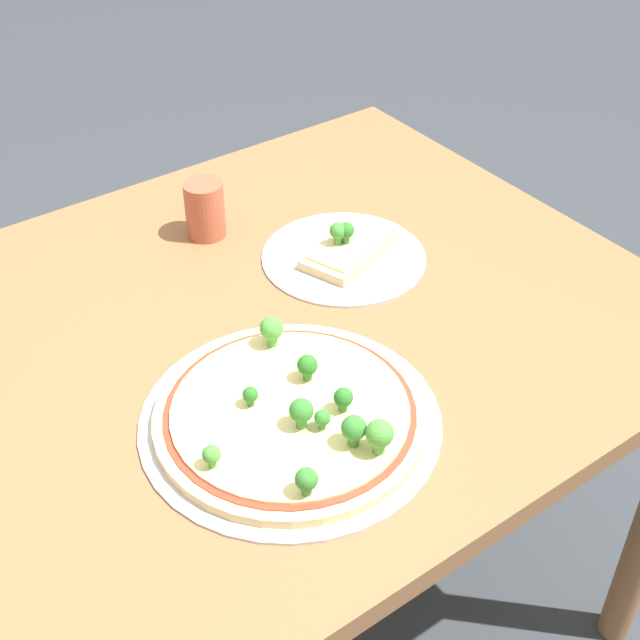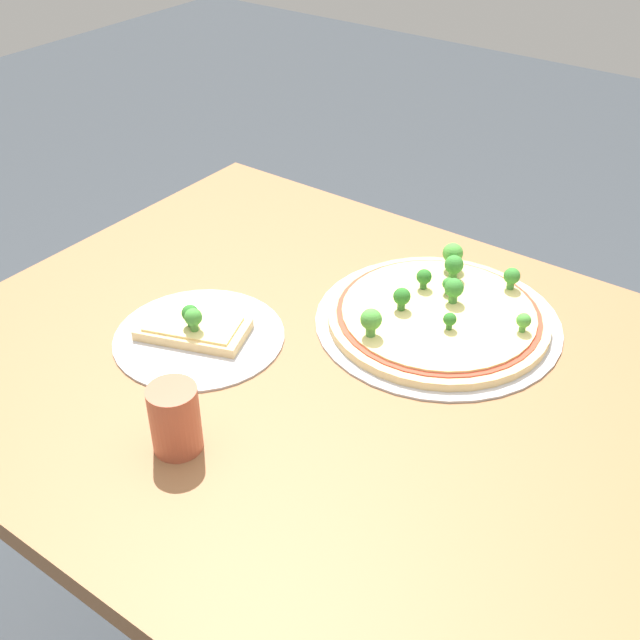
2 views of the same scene
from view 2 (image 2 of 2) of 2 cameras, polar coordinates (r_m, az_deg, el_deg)
name	(u,v)px [view 2 (image 2 of 2)]	position (r m, az deg, el deg)	size (l,w,h in m)	color
dining_table	(344,421)	(1.25, 1.72, -7.22)	(1.26, 0.95, 0.77)	brown
pizza_tray_whole	(438,315)	(1.30, 8.42, 0.39)	(0.39, 0.39, 0.07)	#B7B7BC
pizza_tray_slice	(196,332)	(1.27, -8.81, -0.83)	(0.27, 0.27, 0.06)	#B7B7BC
drinking_cup	(175,419)	(1.06, -10.28, -6.93)	(0.07, 0.07, 0.10)	#AD5138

